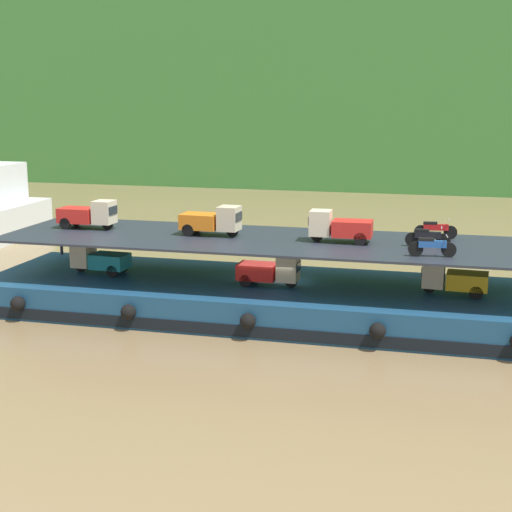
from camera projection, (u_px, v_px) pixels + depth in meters
name	position (u px, v px, depth m)	size (l,w,h in m)	color
ground_plane	(271.00, 315.00, 35.70)	(400.00, 400.00, 0.00)	olive
cargo_barge	(271.00, 299.00, 35.52)	(26.16, 8.08, 1.50)	navy
cargo_rack	(271.00, 241.00, 34.99)	(24.56, 6.75, 2.00)	#232833
mini_truck_lower_stern	(99.00, 259.00, 37.10)	(2.79, 1.29, 1.38)	teal
mini_truck_lower_aft	(270.00, 271.00, 34.71)	(2.75, 1.22, 1.38)	red
mini_truck_lower_mid	(454.00, 279.00, 33.23)	(2.78, 1.28, 1.38)	gold
mini_truck_upper_stern	(88.00, 214.00, 37.59)	(2.76, 1.24, 1.38)	red
mini_truck_upper_mid	(212.00, 221.00, 35.78)	(2.79, 1.28, 1.38)	orange
mini_truck_upper_fore	(340.00, 227.00, 34.17)	(2.77, 1.24, 1.38)	red
motorcycle_upper_port	(432.00, 246.00, 31.21)	(1.90, 0.55, 0.87)	black
motorcycle_upper_centre	(427.00, 237.00, 33.20)	(1.90, 0.55, 0.87)	black
motorcycle_upper_stbd	(435.00, 229.00, 35.05)	(1.90, 0.55, 0.87)	black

